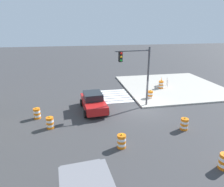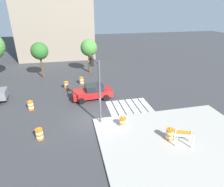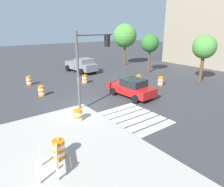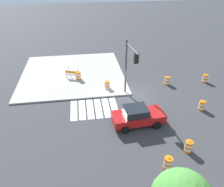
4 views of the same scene
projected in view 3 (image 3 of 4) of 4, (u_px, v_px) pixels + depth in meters
name	position (u px, v px, depth m)	size (l,w,h in m)	color
ground_plane	(83.00, 106.00, 15.76)	(120.00, 120.00, 0.00)	#38383A
sidewalk_corner	(23.00, 185.00, 7.77)	(12.00, 12.00, 0.15)	#ADA89E
crosswalk_stripes	(135.00, 117.00, 13.75)	(4.35, 3.20, 0.02)	silver
sports_car	(132.00, 88.00, 17.62)	(4.42, 2.38, 1.63)	red
pickup_truck	(82.00, 65.00, 27.06)	(5.30, 2.70, 1.92)	slate
traffic_barrel_near_corner	(85.00, 79.00, 21.94)	(0.56, 0.56, 1.02)	orange
traffic_barrel_crosswalk_end	(161.00, 81.00, 21.14)	(0.56, 0.56, 1.02)	orange
traffic_barrel_median_near	(29.00, 81.00, 21.37)	(0.56, 0.56, 1.02)	orange
traffic_barrel_median_far	(42.00, 91.00, 17.94)	(0.56, 0.56, 1.02)	orange
traffic_barrel_far_curb	(78.00, 116.00, 12.92)	(0.56, 0.56, 1.02)	orange
traffic_barrel_lane_center	(139.00, 79.00, 21.95)	(0.56, 0.56, 1.02)	orange
traffic_barrel_on_sidewalk	(59.00, 149.00, 9.17)	(0.56, 0.56, 1.02)	orange
construction_barricade	(53.00, 160.00, 8.21)	(1.43, 1.18, 1.00)	silver
traffic_light_pole	(91.00, 56.00, 14.47)	(0.63, 3.28, 5.50)	#4C4C51
street_tree_streetside_near	(150.00, 43.00, 26.12)	(2.36, 2.36, 5.06)	brown
street_tree_streetside_mid	(204.00, 47.00, 21.47)	(2.49, 2.49, 5.09)	brown
street_tree_streetside_far	(125.00, 36.00, 31.29)	(3.64, 3.64, 6.39)	brown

